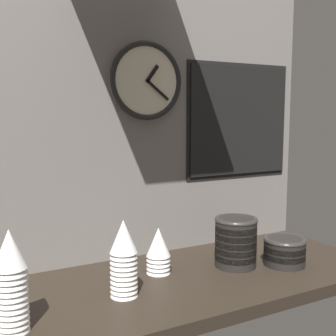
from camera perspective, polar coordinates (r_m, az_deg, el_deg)
name	(u,v)px	position (r m, az deg, el deg)	size (l,w,h in m)	color
ground_plane	(151,289)	(1.38, -2.35, -16.00)	(1.60, 0.56, 0.04)	black
wall_tiled_back	(118,114)	(1.51, -6.85, 7.27)	(1.60, 0.03, 1.05)	slate
cup_stack_center_right	(158,250)	(1.42, -1.31, -11.08)	(0.08, 0.08, 0.15)	white
cup_stack_left	(11,281)	(1.11, -20.51, -14.12)	(0.08, 0.08, 0.26)	white
cup_stack_center	(124,258)	(1.24, -6.02, -12.05)	(0.08, 0.08, 0.23)	white
bowl_stack_right	(236,241)	(1.49, 9.17, -9.69)	(0.15, 0.15, 0.17)	black
bowl_stack_far_right	(284,250)	(1.55, 15.50, -10.66)	(0.15, 0.15, 0.10)	black
wall_clock	(146,81)	(1.52, -2.94, 11.71)	(0.28, 0.03, 0.28)	beige
menu_board	(239,121)	(1.75, 9.59, 6.35)	(0.49, 0.01, 0.46)	black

